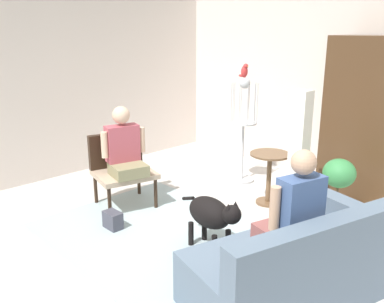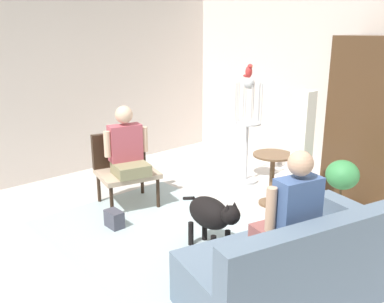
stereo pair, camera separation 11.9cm
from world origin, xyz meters
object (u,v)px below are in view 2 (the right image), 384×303
armchair (123,163)px  parrot (249,71)px  column_lamp (301,157)px  handbag (114,219)px  dog (211,214)px  potted_plant (341,184)px  round_end_table (272,172)px  couch (294,268)px  armoire_cabinet (373,121)px  person_on_armchair (127,147)px  person_on_couch (292,213)px  bird_cage_stand (247,132)px

armchair → parrot: bearing=72.8°
column_lamp → handbag: column_lamp is taller
dog → potted_plant: 1.69m
round_end_table → dog: (0.33, -1.38, -0.03)m
round_end_table → dog: size_ratio=0.80×
armchair → parrot: size_ratio=4.65×
parrot → potted_plant: (1.59, -0.16, -1.15)m
round_end_table → armchair: bearing=-134.9°
couch → armoire_cabinet: armoire_cabinet is taller
armchair → potted_plant: 2.64m
armchair → handbag: (0.55, -0.50, -0.42)m
potted_plant → person_on_armchair: bearing=-140.9°
round_end_table → potted_plant: bearing=16.6°
handbag → couch: bearing=10.0°
handbag → armoire_cabinet: bearing=63.1°
armoire_cabinet → handbag: armoire_cabinet is taller
parrot → potted_plant: parrot is taller
couch → dog: (-1.02, 0.07, 0.09)m
armchair → parrot: (0.54, 1.72, 1.07)m
armchair → person_on_couch: (2.63, -0.15, 0.27)m
column_lamp → armoire_cabinet: armoire_cabinet is taller
couch → dog: 1.03m
armchair → round_end_table: (1.32, 1.32, -0.09)m
couch → column_lamp: (-0.92, 1.40, 0.43)m
couch → person_on_armchair: bearing=177.9°
couch → person_on_armchair: size_ratio=2.27×
bird_cage_stand → armchair: bearing=-107.7°
potted_plant → column_lamp: column_lamp is taller
potted_plant → couch: bearing=-72.0°
potted_plant → handbag: size_ratio=3.24×
round_end_table → bird_cage_stand: 0.92m
dog → handbag: bearing=-157.8°
armchair → parrot: parrot is taller
column_lamp → couch: bearing=-56.7°
dog → potted_plant: size_ratio=1.16×
couch → armoire_cabinet: (-0.65, 2.53, 0.73)m
parrot → potted_plant: 1.97m
couch → parrot: size_ratio=9.75×
couch → round_end_table: size_ratio=2.78×
person_on_couch → armoire_cabinet: size_ratio=0.41×
armchair → armoire_cabinet: size_ratio=0.43×
person_on_couch → armoire_cabinet: 2.63m
person_on_armchair → bird_cage_stand: size_ratio=0.55×
couch → column_lamp: 1.73m
person_on_couch → handbag: bearing=-170.3°
person_on_armchair → parrot: (0.38, 1.76, 0.82)m
couch → handbag: (-2.12, -0.37, -0.21)m
person_on_armchair → dog: 1.54m
person_on_armchair → dog: bearing=-0.7°
bird_cage_stand → parrot: bearing=180.0°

